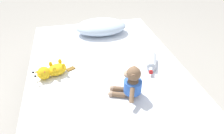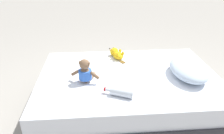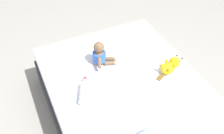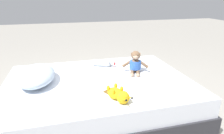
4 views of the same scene
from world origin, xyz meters
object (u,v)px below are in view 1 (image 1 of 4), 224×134
Objects in this scene: bed at (105,84)px; plush_yellow_creature at (52,71)px; glass_bottle at (151,61)px; pillow at (101,27)px; plush_monkey at (131,84)px.

plush_yellow_creature reaches higher than bed.
plush_yellow_creature is at bearing 177.37° from glass_bottle.
glass_bottle is at bearing -66.73° from pillow.
bed is 3.32× the size of pillow.
pillow is 1.99× the size of plush_monkey.
plush_monkey is 0.42m from glass_bottle.
plush_monkey reaches higher than glass_bottle.
plush_yellow_creature is 1.24× the size of glass_bottle.
bed is 0.55m from plush_monkey.
plush_yellow_creature is (-0.53, 0.34, -0.05)m from plush_monkey.
pillow is at bearing 113.27° from glass_bottle.
bed is 0.52m from plush_yellow_creature.
plush_monkey is (0.10, -0.43, 0.33)m from bed.
pillow reaches higher than bed.
pillow is at bearing 91.43° from plush_monkey.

